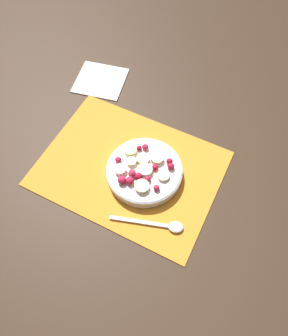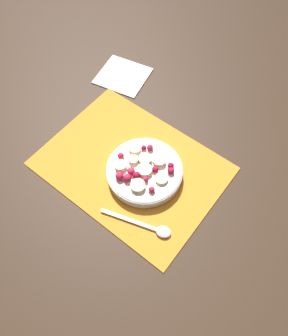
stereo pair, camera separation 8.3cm
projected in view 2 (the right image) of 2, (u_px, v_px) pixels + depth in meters
ground_plane at (132, 166)px, 0.88m from camera, size 3.00×3.00×0.00m
placemat at (132, 166)px, 0.88m from camera, size 0.47×0.35×0.01m
fruit_bowl at (144, 171)px, 0.85m from camera, size 0.20×0.20×0.05m
spoon at (150, 227)px, 0.79m from camera, size 0.18×0.07×0.01m
napkin at (123, 75)px, 1.05m from camera, size 0.18×0.17×0.01m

